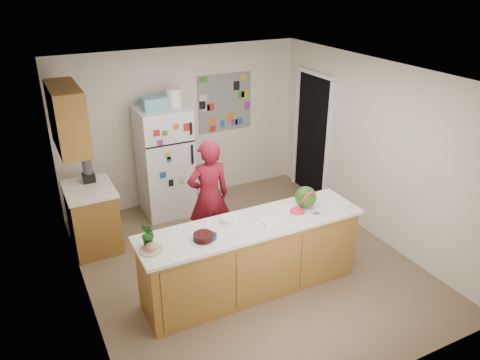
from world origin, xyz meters
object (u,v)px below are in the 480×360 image
watermelon (306,197)px  cherry_bowl (203,237)px  person (209,197)px  refrigerator (165,162)px

watermelon → cherry_bowl: watermelon is taller
person → cherry_bowl: (-0.55, -1.15, 0.16)m
person → watermelon: person is taller
person → watermelon: (0.83, -1.02, 0.27)m
cherry_bowl → refrigerator: bearing=81.1°
watermelon → cherry_bowl: bearing=-174.9°
refrigerator → person: 1.32m
refrigerator → cherry_bowl: size_ratio=7.68×
person → watermelon: bearing=132.8°
person → watermelon: size_ratio=6.09×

